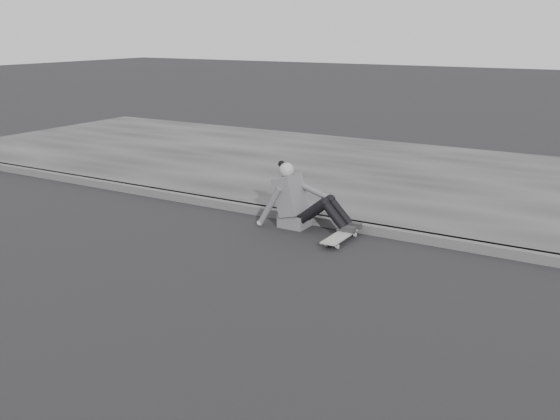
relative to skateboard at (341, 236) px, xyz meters
The scene contains 5 objects.
ground 2.94m from the skateboard, 45.33° to the right, with size 80.00×80.00×0.00m, color black.
curb 2.12m from the skateboard, 13.43° to the left, with size 24.00×0.16×0.12m, color #484848.
sidewalk 4.07m from the skateboard, 59.57° to the left, with size 24.00×6.00×0.12m, color #383838.
skateboard is the anchor object (origin of this frame).
seated_woman 0.83m from the skateboard, 161.47° to the left, with size 1.38×0.46×0.88m.
Camera 1 is at (1.02, -4.64, 2.56)m, focal length 40.00 mm.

